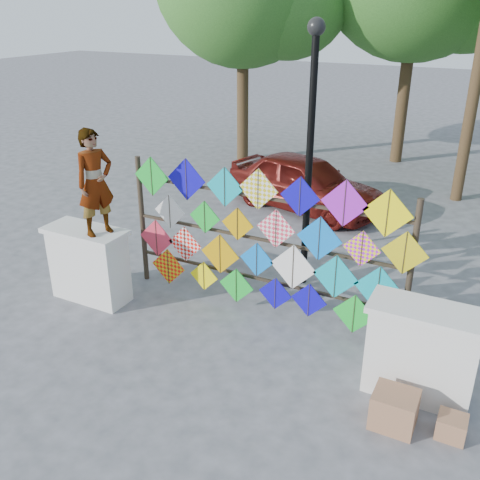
# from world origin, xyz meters

# --- Properties ---
(ground) EXTENTS (80.00, 80.00, 0.00)m
(ground) POSITION_xyz_m (0.00, 0.00, 0.00)
(ground) COLOR gray
(ground) RESTS_ON ground
(parapet_left) EXTENTS (1.40, 0.65, 1.28)m
(parapet_left) POSITION_xyz_m (-2.70, -0.20, 0.65)
(parapet_left) COLOR silver
(parapet_left) RESTS_ON ground
(parapet_right) EXTENTS (1.40, 0.65, 1.28)m
(parapet_right) POSITION_xyz_m (2.70, -0.20, 0.65)
(parapet_right) COLOR silver
(parapet_right) RESTS_ON ground
(kite_rack) EXTENTS (4.87, 0.24, 2.43)m
(kite_rack) POSITION_xyz_m (0.09, 0.73, 1.24)
(kite_rack) COLOR #2F251A
(kite_rack) RESTS_ON ground
(vendor_woman) EXTENTS (0.58, 0.71, 1.68)m
(vendor_woman) POSITION_xyz_m (-2.36, -0.20, 2.12)
(vendor_woman) COLOR #99999E
(vendor_woman) RESTS_ON parapet_left
(sedan) EXTENTS (4.22, 2.52, 1.34)m
(sedan) POSITION_xyz_m (-1.06, 5.56, 0.67)
(sedan) COLOR #5A130F
(sedan) RESTS_ON ground
(lamppost) EXTENTS (0.28, 0.28, 4.46)m
(lamppost) POSITION_xyz_m (0.30, 2.00, 2.69)
(lamppost) COLOR black
(lamppost) RESTS_ON ground
(cardboard_box_near) EXTENTS (0.51, 0.46, 0.46)m
(cardboard_box_near) POSITION_xyz_m (2.57, -0.89, 0.23)
(cardboard_box_near) COLOR #916346
(cardboard_box_near) RESTS_ON ground
(cardboard_box_far) EXTENTS (0.33, 0.30, 0.28)m
(cardboard_box_far) POSITION_xyz_m (3.21, -0.78, 0.14)
(cardboard_box_far) COLOR #916346
(cardboard_box_far) RESTS_ON ground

